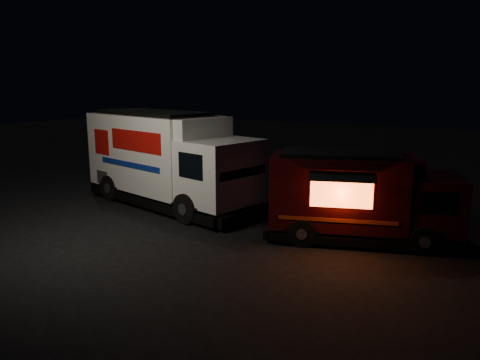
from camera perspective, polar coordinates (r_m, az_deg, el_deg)
ground at (r=16.48m, az=-8.35°, el=-4.72°), size 80.00×80.00×0.00m
white_truck at (r=17.95m, az=-8.38°, el=2.48°), size 8.29×4.50×3.57m
red_truck at (r=14.30m, az=14.85°, el=-2.03°), size 6.07×3.69×2.65m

